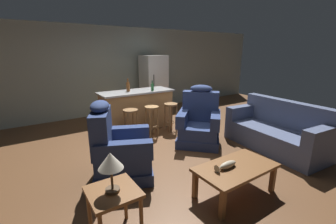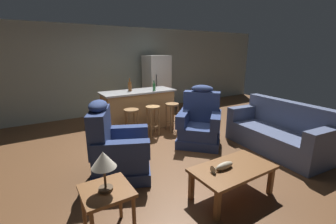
{
  "view_description": "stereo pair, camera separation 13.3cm",
  "coord_description": "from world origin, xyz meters",
  "px_view_note": "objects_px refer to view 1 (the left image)",
  "views": [
    {
      "loc": [
        -2.35,
        -3.57,
        1.88
      ],
      "look_at": [
        -0.04,
        -0.1,
        0.75
      ],
      "focal_mm": 24.0,
      "sensor_mm": 36.0,
      "label": 1
    },
    {
      "loc": [
        -2.24,
        -3.64,
        1.88
      ],
      "look_at": [
        -0.04,
        -0.1,
        0.75
      ],
      "focal_mm": 24.0,
      "sensor_mm": 36.0,
      "label": 2
    }
  ],
  "objects_px": {
    "recliner_near_lamp": "(118,150)",
    "recliner_near_island": "(199,123)",
    "kitchen_island": "(137,110)",
    "refrigerator": "(154,84)",
    "couch": "(277,132)",
    "fish_figurine": "(226,166)",
    "table_lamp": "(111,163)",
    "bar_stool_right": "(171,112)",
    "coffee_table": "(236,170)",
    "bottle_tall_green": "(128,86)",
    "bottle_short_amber": "(152,87)",
    "bar_stool_middle": "(152,115)",
    "end_table": "(114,199)",
    "bar_stool_left": "(131,119)"
  },
  "relations": [
    {
      "from": "recliner_near_island",
      "to": "end_table",
      "type": "xyz_separation_m",
      "value": [
        -2.41,
        -1.47,
        0.04
      ]
    },
    {
      "from": "recliner_near_lamp",
      "to": "bar_stool_left",
      "type": "height_order",
      "value": "recliner_near_lamp"
    },
    {
      "from": "kitchen_island",
      "to": "refrigerator",
      "type": "xyz_separation_m",
      "value": [
        1.18,
        1.2,
        0.4
      ]
    },
    {
      "from": "end_table",
      "to": "bar_stool_right",
      "type": "height_order",
      "value": "bar_stool_right"
    },
    {
      "from": "couch",
      "to": "end_table",
      "type": "distance_m",
      "value": 3.52
    },
    {
      "from": "kitchen_island",
      "to": "fish_figurine",
      "type": "bearing_deg",
      "value": -95.19
    },
    {
      "from": "table_lamp",
      "to": "refrigerator",
      "type": "distance_m",
      "value": 5.14
    },
    {
      "from": "couch",
      "to": "refrigerator",
      "type": "xyz_separation_m",
      "value": [
        -0.58,
        3.84,
        0.54
      ]
    },
    {
      "from": "table_lamp",
      "to": "bar_stool_middle",
      "type": "relative_size",
      "value": 0.6
    },
    {
      "from": "bar_stool_right",
      "to": "bottle_short_amber",
      "type": "relative_size",
      "value": 2.8
    },
    {
      "from": "recliner_near_lamp",
      "to": "bottle_tall_green",
      "type": "bearing_deg",
      "value": 85.53
    },
    {
      "from": "end_table",
      "to": "bar_stool_right",
      "type": "relative_size",
      "value": 0.82
    },
    {
      "from": "coffee_table",
      "to": "bar_stool_middle",
      "type": "xyz_separation_m",
      "value": [
        0.19,
        2.57,
        0.11
      ]
    },
    {
      "from": "recliner_near_island",
      "to": "bar_stool_right",
      "type": "bearing_deg",
      "value": -127.86
    },
    {
      "from": "recliner_near_island",
      "to": "end_table",
      "type": "height_order",
      "value": "recliner_near_island"
    },
    {
      "from": "coffee_table",
      "to": "fish_figurine",
      "type": "xyz_separation_m",
      "value": [
        -0.16,
        0.03,
        0.1
      ]
    },
    {
      "from": "recliner_near_island",
      "to": "bar_stool_left",
      "type": "xyz_separation_m",
      "value": [
        -1.14,
        0.92,
        0.05
      ]
    },
    {
      "from": "bottle_short_amber",
      "to": "end_table",
      "type": "bearing_deg",
      "value": -126.27
    },
    {
      "from": "recliner_near_lamp",
      "to": "bottle_short_amber",
      "type": "height_order",
      "value": "recliner_near_lamp"
    },
    {
      "from": "recliner_near_lamp",
      "to": "recliner_near_island",
      "type": "height_order",
      "value": "same"
    },
    {
      "from": "table_lamp",
      "to": "bottle_short_amber",
      "type": "height_order",
      "value": "bottle_short_amber"
    },
    {
      "from": "fish_figurine",
      "to": "kitchen_island",
      "type": "bearing_deg",
      "value": 84.81
    },
    {
      "from": "coffee_table",
      "to": "recliner_near_island",
      "type": "xyz_separation_m",
      "value": [
        0.81,
        1.65,
        0.06
      ]
    },
    {
      "from": "coffee_table",
      "to": "bar_stool_left",
      "type": "xyz_separation_m",
      "value": [
        -0.33,
        2.57,
        0.11
      ]
    },
    {
      "from": "couch",
      "to": "end_table",
      "type": "height_order",
      "value": "couch"
    },
    {
      "from": "fish_figurine",
      "to": "table_lamp",
      "type": "bearing_deg",
      "value": 174.41
    },
    {
      "from": "bar_stool_left",
      "to": "refrigerator",
      "type": "relative_size",
      "value": 0.39
    },
    {
      "from": "bottle_tall_green",
      "to": "coffee_table",
      "type": "bearing_deg",
      "value": -89.05
    },
    {
      "from": "bar_stool_left",
      "to": "bar_stool_right",
      "type": "xyz_separation_m",
      "value": [
        1.04,
        0.0,
        0.0
      ]
    },
    {
      "from": "refrigerator",
      "to": "bottle_short_amber",
      "type": "relative_size",
      "value": 7.25
    },
    {
      "from": "fish_figurine",
      "to": "recliner_near_island",
      "type": "distance_m",
      "value": 1.89
    },
    {
      "from": "fish_figurine",
      "to": "bar_stool_left",
      "type": "distance_m",
      "value": 2.55
    },
    {
      "from": "recliner_near_island",
      "to": "table_lamp",
      "type": "distance_m",
      "value": 2.87
    },
    {
      "from": "kitchen_island",
      "to": "recliner_near_island",
      "type": "bearing_deg",
      "value": -66.25
    },
    {
      "from": "kitchen_island",
      "to": "bottle_tall_green",
      "type": "distance_m",
      "value": 0.62
    },
    {
      "from": "fish_figurine",
      "to": "table_lamp",
      "type": "relative_size",
      "value": 0.83
    },
    {
      "from": "table_lamp",
      "to": "recliner_near_lamp",
      "type": "bearing_deg",
      "value": 66.51
    },
    {
      "from": "table_lamp",
      "to": "bottle_short_amber",
      "type": "distance_m",
      "value": 3.53
    },
    {
      "from": "recliner_near_lamp",
      "to": "kitchen_island",
      "type": "height_order",
      "value": "recliner_near_lamp"
    },
    {
      "from": "bottle_tall_green",
      "to": "bar_stool_right",
      "type": "bearing_deg",
      "value": -42.13
    },
    {
      "from": "couch",
      "to": "bottle_tall_green",
      "type": "relative_size",
      "value": 6.42
    },
    {
      "from": "recliner_near_island",
      "to": "end_table",
      "type": "relative_size",
      "value": 2.14
    },
    {
      "from": "couch",
      "to": "end_table",
      "type": "xyz_separation_m",
      "value": [
        -3.49,
        -0.38,
        0.12
      ]
    },
    {
      "from": "bottle_short_amber",
      "to": "recliner_near_lamp",
      "type": "bearing_deg",
      "value": -133.12
    },
    {
      "from": "bar_stool_left",
      "to": "bottle_short_amber",
      "type": "height_order",
      "value": "bottle_short_amber"
    },
    {
      "from": "couch",
      "to": "recliner_near_island",
      "type": "xyz_separation_m",
      "value": [
        -1.08,
        1.09,
        0.08
      ]
    },
    {
      "from": "table_lamp",
      "to": "bar_stool_middle",
      "type": "height_order",
      "value": "table_lamp"
    },
    {
      "from": "recliner_near_lamp",
      "to": "bottle_short_amber",
      "type": "distance_m",
      "value": 2.4
    },
    {
      "from": "bar_stool_left",
      "to": "refrigerator",
      "type": "xyz_separation_m",
      "value": [
        1.64,
        1.83,
        0.41
      ]
    },
    {
      "from": "couch",
      "to": "bar_stool_right",
      "type": "bearing_deg",
      "value": -54.25
    }
  ]
}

